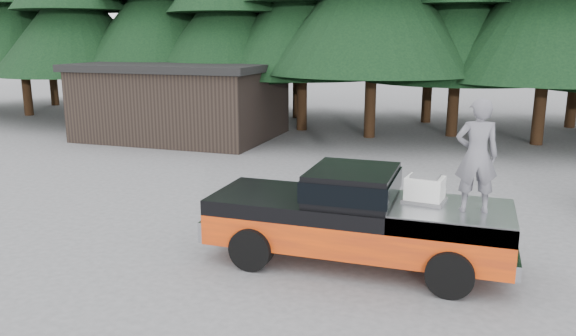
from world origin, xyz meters
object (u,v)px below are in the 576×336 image
(pickup_truck, at_px, (356,231))
(man_on_bed, at_px, (477,156))
(air_compressor, at_px, (425,190))
(utility_building, at_px, (183,100))

(pickup_truck, relative_size, man_on_bed, 2.92)
(pickup_truck, height_order, air_compressor, air_compressor)
(air_compressor, relative_size, utility_building, 0.08)
(air_compressor, bearing_deg, utility_building, 142.65)
(air_compressor, height_order, man_on_bed, man_on_bed)
(pickup_truck, distance_m, man_on_bed, 2.74)
(utility_building, bearing_deg, pickup_truck, -48.96)
(air_compressor, xyz_separation_m, utility_building, (-11.66, 11.74, 0.10))
(air_compressor, height_order, utility_building, utility_building)
(utility_building, bearing_deg, man_on_bed, -43.88)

